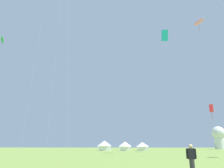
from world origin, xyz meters
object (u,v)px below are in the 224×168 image
kite_red_box (211,108)px  festival_tent_center (125,146)px  kite_green_diamond (2,42)px  person_spectator (192,160)px  kite_pink_parafoil (199,22)px  festival_tent_right (104,145)px  festival_tent_left (142,146)px  kite_cyan_box (165,35)px  observatory_dome (219,136)px

kite_red_box → festival_tent_center: bearing=141.0°
kite_green_diamond → festival_tent_center: bearing=50.7°
kite_red_box → person_spectator: kite_red_box is taller
kite_pink_parafoil → festival_tent_right: (-28.44, 21.56, -32.91)m
festival_tent_right → festival_tent_left: festival_tent_right is taller
kite_cyan_box → kite_pink_parafoil: kite_pink_parafoil is taller
kite_red_box → observatory_dome: (21.95, 54.96, -5.05)m
kite_green_diamond → festival_tent_center: 48.98m
festival_tent_center → observatory_dome: (45.00, 36.30, 4.36)m
person_spectator → festival_tent_left: 64.50m
person_spectator → festival_tent_left: bearing=89.2°
kite_pink_parafoil → observatory_dome: kite_pink_parafoil is taller
kite_red_box → festival_tent_center: kite_red_box is taller
festival_tent_left → observatory_dome: observatory_dome is taller
kite_cyan_box → festival_tent_center: size_ratio=6.22×
kite_cyan_box → festival_tent_right: 42.35m
festival_tent_left → observatory_dome: (39.14, 36.30, 4.45)m
person_spectator → observatory_dome: bearing=68.3°
kite_green_diamond → observatory_dome: bearing=43.9°
kite_red_box → kite_pink_parafoil: kite_pink_parafoil is taller
kite_red_box → festival_tent_left: kite_red_box is taller
festival_tent_right → observatory_dome: observatory_dome is taller
kite_cyan_box → kite_green_diamond: 38.17m
observatory_dome → festival_tent_left: bearing=-137.2°
festival_tent_right → person_spectator: bearing=-79.5°
kite_pink_parafoil → kite_cyan_box: bearing=-145.2°
person_spectator → kite_cyan_box: bearing=81.2°
kite_cyan_box → festival_tent_center: kite_cyan_box is taller
festival_tent_right → festival_tent_center: bearing=0.0°
kite_pink_parafoil → festival_tent_right: size_ratio=6.99×
festival_tent_left → kite_pink_parafoil: bearing=-54.2°
person_spectator → festival_tent_center: (-4.97, 64.49, 0.80)m
kite_green_diamond → observatory_dome: 102.26m
festival_tent_right → festival_tent_left: size_ratio=1.16×
kite_cyan_box → festival_tent_left: (-4.58, 29.20, -25.48)m
person_spectator → observatory_dome: 108.57m
festival_tent_left → observatory_dome: bearing=42.8°
kite_red_box → person_spectator: bearing=-111.5°
person_spectator → festival_tent_center: 64.68m
kite_red_box → festival_tent_right: (-30.06, 18.65, -9.24)m
kite_green_diamond → festival_tent_left: 52.52m
festival_tent_center → festival_tent_left: (5.86, -0.00, -0.09)m
kite_pink_parafoil → festival_tent_right: kite_pink_parafoil is taller
festival_tent_right → festival_tent_left: (12.87, -0.00, -0.26)m
kite_cyan_box → kite_pink_parafoil: bearing=34.8°
festival_tent_right → festival_tent_center: (7.01, 0.00, -0.17)m
kite_cyan_box → festival_tent_left: 39.02m
kite_green_diamond → person_spectator: bearing=-43.8°
kite_green_diamond → person_spectator: (32.38, -31.04, -23.79)m
kite_pink_parafoil → festival_tent_center: bearing=134.8°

